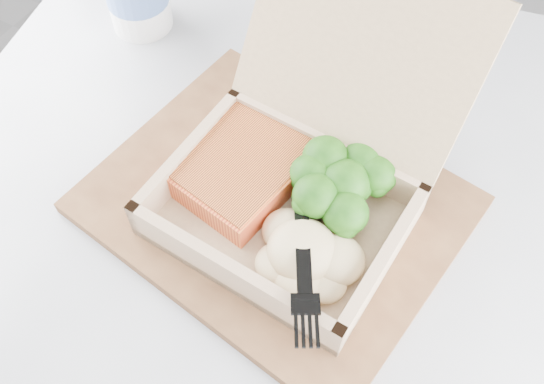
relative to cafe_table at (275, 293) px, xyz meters
The scene contains 9 objects.
floor 0.63m from the cafe_table, 144.43° to the left, with size 4.00×4.00×0.00m, color #9A9A9F.
cafe_table is the anchor object (origin of this frame).
serving_tray 0.19m from the cafe_table, 126.15° to the left, with size 0.32×0.26×0.01m, color brown.
takeout_container 0.24m from the cafe_table, 67.32° to the left, with size 0.22×0.26×0.18m.
salmon_fillet 0.22m from the cafe_table, 159.87° to the left, with size 0.10×0.13×0.03m, color orange.
broccoli_pile 0.23m from the cafe_table, 33.17° to the left, with size 0.11×0.11×0.04m, color #31781A, non-canonical shape.
mashed_potatoes 0.23m from the cafe_table, 39.70° to the right, with size 0.10×0.09×0.03m, color beige.
plastic_fork 0.24m from the cafe_table, 27.67° to the right, with size 0.09×0.15×0.02m.
receipt 0.27m from the cafe_table, 106.29° to the left, with size 0.07×0.13×0.00m, color white.
Camera 1 is at (0.43, -0.46, 1.20)m, focal length 40.00 mm.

